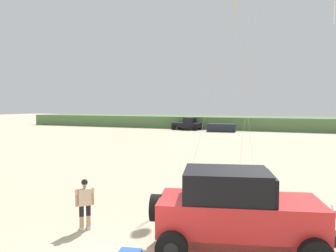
% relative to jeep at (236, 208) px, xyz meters
% --- Properties ---
extents(dune_ridge, '(90.00, 9.83, 2.02)m').
position_rel_jeep_xyz_m(dune_ridge, '(-2.76, 47.45, -0.19)').
color(dune_ridge, '#567A47').
rests_on(dune_ridge, ground_plane).
extents(jeep, '(5.02, 3.34, 2.26)m').
position_rel_jeep_xyz_m(jeep, '(0.00, 0.00, 0.00)').
color(jeep, red).
rests_on(jeep, ground_plane).
extents(person_watching, '(0.47, 0.48, 1.67)m').
position_rel_jeep_xyz_m(person_watching, '(-4.81, -0.31, -0.26)').
color(person_watching, tan).
rests_on(person_watching, ground_plane).
extents(distant_pickup, '(4.78, 2.85, 1.98)m').
position_rel_jeep_xyz_m(distant_pickup, '(-14.78, 40.88, -0.26)').
color(distant_pickup, black).
rests_on(distant_pickup, ground_plane).
extents(distant_sedan, '(4.36, 2.14, 1.20)m').
position_rel_jeep_xyz_m(distant_sedan, '(-8.85, 39.18, -0.60)').
color(distant_sedan, '#1E232D').
rests_on(distant_sedan, ground_plane).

